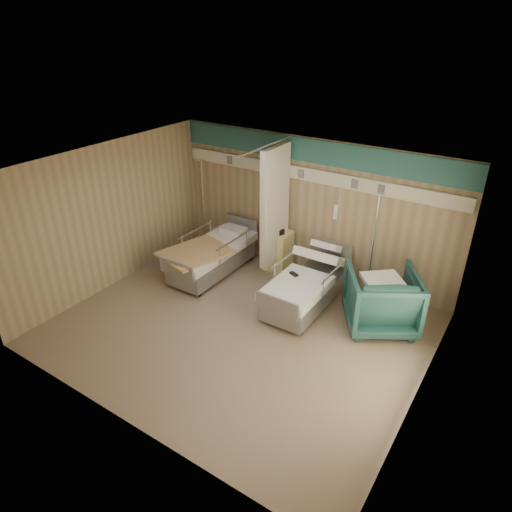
% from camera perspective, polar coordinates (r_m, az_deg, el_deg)
% --- Properties ---
extents(ground, '(6.00, 5.00, 0.00)m').
position_cam_1_polar(ground, '(8.00, -2.06, -9.05)').
color(ground, gray).
rests_on(ground, ground).
extents(room_walls, '(6.04, 5.04, 2.82)m').
position_cam_1_polar(room_walls, '(7.24, -1.35, 3.92)').
color(room_walls, tan).
rests_on(room_walls, ground).
extents(bed_right, '(1.00, 2.16, 0.63)m').
position_cam_1_polar(bed_right, '(8.49, 6.31, -4.22)').
color(bed_right, white).
rests_on(bed_right, ground).
extents(bed_left, '(1.00, 2.16, 0.63)m').
position_cam_1_polar(bed_left, '(9.53, -5.47, -0.37)').
color(bed_left, white).
rests_on(bed_left, ground).
extents(bedside_cabinet, '(0.50, 0.48, 0.85)m').
position_cam_1_polar(bedside_cabinet, '(9.60, 2.77, 0.71)').
color(bedside_cabinet, '#F4EA98').
rests_on(bedside_cabinet, ground).
extents(visitor_armchair, '(1.58, 1.59, 1.06)m').
position_cam_1_polar(visitor_armchair, '(8.06, 15.42, -5.26)').
color(visitor_armchair, '#1E4B4A').
rests_on(visitor_armchair, ground).
extents(waffle_blanket, '(0.83, 0.82, 0.07)m').
position_cam_1_polar(waffle_blanket, '(7.76, 15.73, -1.79)').
color(waffle_blanket, white).
rests_on(waffle_blanket, visitor_armchair).
extents(iv_stand_right, '(0.37, 0.37, 2.07)m').
position_cam_1_polar(iv_stand_right, '(8.88, 13.90, -2.56)').
color(iv_stand_right, silver).
rests_on(iv_stand_right, ground).
extents(iv_stand_left, '(0.38, 0.38, 2.13)m').
position_cam_1_polar(iv_stand_left, '(10.39, -6.35, 2.84)').
color(iv_stand_left, silver).
rests_on(iv_stand_left, ground).
extents(call_remote, '(0.19, 0.13, 0.04)m').
position_cam_1_polar(call_remote, '(8.30, 4.76, -2.26)').
color(call_remote, black).
rests_on(call_remote, bed_right).
extents(tan_blanket, '(1.32, 1.51, 0.04)m').
position_cam_1_polar(tan_blanket, '(9.09, -7.58, 0.43)').
color(tan_blanket, tan).
rests_on(tan_blanket, bed_left).
extents(toiletry_bag, '(0.24, 0.21, 0.11)m').
position_cam_1_polar(toiletry_bag, '(9.33, 2.91, 3.15)').
color(toiletry_bag, black).
rests_on(toiletry_bag, bedside_cabinet).
extents(white_cup, '(0.11, 0.11, 0.13)m').
position_cam_1_polar(white_cup, '(9.51, 2.30, 3.71)').
color(white_cup, white).
rests_on(white_cup, bedside_cabinet).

